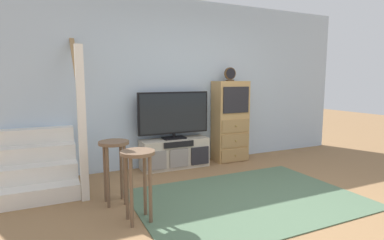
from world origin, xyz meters
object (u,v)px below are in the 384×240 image
object	(u,v)px
side_cabinet	(230,121)
television	(174,114)
desk_clock	(230,74)
bar_stool_near	(138,169)
bar_stool_far	(114,157)
media_console	(175,153)

from	to	relation	value
side_cabinet	television	bearing A→B (deg)	179.25
desk_clock	bar_stool_near	distance (m)	2.76
bar_stool_near	desk_clock	bearing A→B (deg)	38.04
bar_stool_far	bar_stool_near	bearing A→B (deg)	-77.47
television	media_console	bearing A→B (deg)	-90.00
side_cabinet	bar_stool_far	world-z (taller)	side_cabinet
media_console	bar_stool_near	distance (m)	1.92
bar_stool_far	side_cabinet	bearing A→B (deg)	25.60
television	desk_clock	xyz separation A→B (m)	(1.02, -0.03, 0.63)
television	desk_clock	distance (m)	1.20
desk_clock	bar_stool_near	world-z (taller)	desk_clock
desk_clock	bar_stool_far	distance (m)	2.58
television	side_cabinet	world-z (taller)	side_cabinet
bar_stool_far	desk_clock	bearing A→B (deg)	25.58
side_cabinet	bar_stool_far	distance (m)	2.43
desk_clock	side_cabinet	bearing A→B (deg)	27.65
side_cabinet	bar_stool_far	xyz separation A→B (m)	(-2.19, -1.05, -0.15)
bar_stool_near	bar_stool_far	world-z (taller)	bar_stool_far
media_console	side_cabinet	world-z (taller)	side_cabinet
media_console	desk_clock	size ratio (longest dim) A/B	4.77
bar_stool_near	bar_stool_far	xyz separation A→B (m)	(-0.12, 0.56, 0.00)
media_console	television	size ratio (longest dim) A/B	0.93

